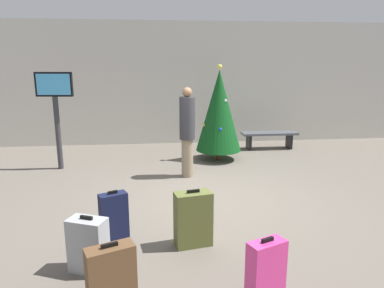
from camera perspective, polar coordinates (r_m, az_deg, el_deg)
name	(u,v)px	position (r m, az deg, el deg)	size (l,w,h in m)	color
ground_plane	(207,199)	(6.43, 2.45, -8.98)	(16.00, 16.00, 0.00)	#665E54
back_wall	(184,84)	(10.70, -1.31, 9.76)	(16.00, 0.20, 3.59)	beige
holiday_tree	(219,111)	(8.77, 4.40, 5.42)	(1.13, 1.13, 2.37)	#4C3319
flight_info_kiosk	(55,103)	(8.48, -21.27, 6.19)	(0.83, 0.18, 2.21)	#333338
waiting_bench	(269,136)	(10.25, 12.43, 1.23)	(1.59, 0.44, 0.48)	#4C5159
traveller_0	(187,130)	(7.42, -0.77, 2.28)	(0.35, 0.35, 1.92)	gray
suitcase_0	(193,219)	(4.79, 0.19, -12.07)	(0.52, 0.33, 0.79)	#59602D
suitcase_1	(111,276)	(3.85, -12.97, -20.15)	(0.52, 0.37, 0.69)	brown
suitcase_2	(114,217)	(5.02, -12.54, -11.54)	(0.41, 0.32, 0.73)	#141938
suitcase_3	(88,245)	(4.44, -16.46, -15.47)	(0.50, 0.39, 0.70)	#9EA0A5
suitcase_4	(266,274)	(3.80, 11.87, -19.94)	(0.43, 0.31, 0.75)	#E5388C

